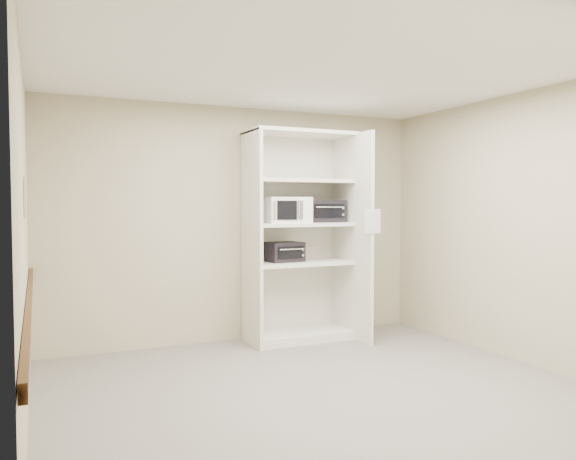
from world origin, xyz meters
name	(u,v)px	position (x,y,z in m)	size (l,w,h in m)	color
floor	(319,390)	(0.00, 0.00, 0.00)	(4.50, 4.00, 0.01)	#666357
ceiling	(320,69)	(0.00, 0.00, 2.70)	(4.50, 4.00, 0.01)	white
wall_back	(240,224)	(0.00, 2.00, 1.35)	(4.50, 0.02, 2.70)	tan
wall_front	(499,249)	(0.00, -2.00, 1.35)	(4.50, 0.02, 2.70)	tan
wall_left	(24,238)	(-2.25, 0.00, 1.35)	(0.02, 4.00, 2.70)	tan
wall_right	(519,227)	(2.25, 0.00, 1.35)	(0.02, 4.00, 2.70)	tan
shelving_unit	(303,243)	(0.67, 1.70, 1.13)	(1.24, 0.92, 2.42)	white
microwave	(287,210)	(0.43, 1.65, 1.52)	(0.49, 0.37, 0.29)	white
toaster_oven_upper	(323,211)	(0.95, 1.74, 1.50)	(0.45, 0.34, 0.26)	black
toaster_oven_lower	(284,252)	(0.44, 1.74, 1.03)	(0.40, 0.31, 0.22)	black
paper_sign	(373,221)	(1.22, 1.07, 1.39)	(0.20, 0.01, 0.26)	white
chair_rail	(29,304)	(-2.23, 0.00, 0.90)	(0.04, 3.98, 0.08)	#341D08
wall_poster	(25,197)	(-2.24, 0.20, 1.63)	(0.01, 0.21, 0.29)	silver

